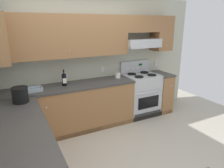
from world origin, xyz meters
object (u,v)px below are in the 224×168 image
at_px(wine_bottle, 64,79).
at_px(bowl, 33,90).
at_px(bucket, 20,95).
at_px(paper_towel_roll, 118,75).
at_px(stove, 141,94).

bearing_deg(wine_bottle, bowl, -172.27).
bearing_deg(bucket, paper_towel_roll, 16.74).
distance_m(bowl, bucket, 0.53).
bearing_deg(stove, bowl, -178.93).
bearing_deg(wine_bottle, stove, -1.14).
relative_size(stove, paper_towel_roll, 10.78).
bearing_deg(bowl, stove, 1.07).
bearing_deg(bucket, stove, 11.57).
height_order(bowl, paper_towel_roll, paper_towel_roll).
bearing_deg(bowl, paper_towel_roll, 3.77).
height_order(stove, paper_towel_roll, stove).
relative_size(stove, bowl, 3.85).
bearing_deg(paper_towel_roll, bowl, -176.23).
distance_m(stove, wine_bottle, 1.81).
height_order(stove, bowl, stove).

